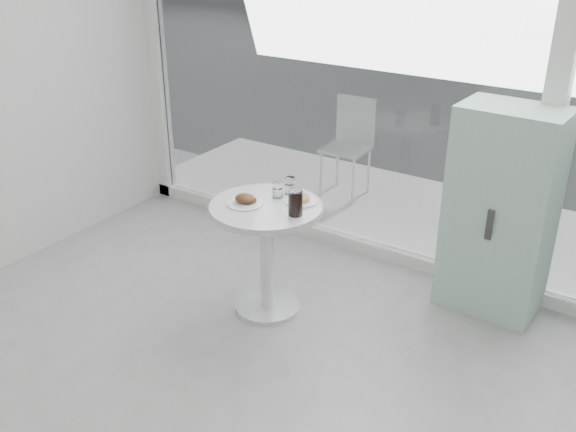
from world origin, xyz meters
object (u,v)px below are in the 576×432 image
Objects in this scene: main_table at (266,236)px; cola_glass at (295,203)px; plate_fritter at (246,201)px; patio_chair at (350,140)px; water_tumbler_a at (278,190)px; plate_donut at (301,200)px; car_white at (576,3)px; mint_cabinet at (500,212)px; water_tumbler_b at (290,186)px.

main_table is 4.56× the size of cola_glass.
cola_glass is at bearing 7.28° from plate_fritter.
patio_chair reaches higher than water_tumbler_a.
car_white is at bearing 93.68° from plate_donut.
mint_cabinet is at bearing 35.62° from main_table.
cola_glass reaches higher than water_tumbler_a.
patio_chair is 0.21× the size of car_white.
car_white is at bearing 92.88° from main_table.
car_white is 12.11m from plate_donut.
mint_cabinet is 1.37m from water_tumbler_b.
plate_donut is 0.20m from cola_glass.
patio_chair reaches higher than cola_glass.
plate_donut reaches higher than main_table.
car_white reaches higher than plate_fritter.
water_tumbler_a is at bearing -108.55° from water_tumbler_b.
main_table is at bearing 174.95° from cola_glass.
mint_cabinet is at bearing 35.24° from plate_fritter.
plate_fritter is at bearing -149.30° from main_table.
water_tumbler_a is (0.61, -12.10, 0.10)m from car_white.
main_table is at bearing 30.70° from plate_fritter.
water_tumbler_a is at bearing -146.60° from mint_cabinet.
car_white reaches higher than main_table.
plate_donut is 1.91× the size of water_tumbler_a.
mint_cabinet is at bearing 34.20° from plate_donut.
car_white is 12.12m from water_tumbler_a.
plate_donut is at bearing -30.98° from water_tumbler_b.
water_tumbler_a is (-0.17, -0.01, 0.03)m from plate_donut.
water_tumbler_b is 0.66× the size of cola_glass.
patio_chair is 4.39× the size of plate_donut.
water_tumbler_a is at bearing -78.15° from patio_chair.
water_tumbler_b reaches higher than water_tumbler_a.
car_white is 24.74× the size of cola_glass.
cola_glass is at bearing 175.89° from car_white.
water_tumbler_b is (-0.14, 0.08, 0.03)m from plate_donut.
water_tumbler_b is (0.64, -12.01, 0.11)m from car_white.
plate_fritter is (-0.11, -0.06, 0.25)m from main_table.
mint_cabinet reaches higher than main_table.
mint_cabinet is at bearing 28.03° from water_tumbler_b.
plate_fritter is at bearing 174.27° from car_white.
car_white is at bearing 88.73° from patio_chair.
main_table is 7.24× the size of water_tumbler_a.
patio_chair reaches higher than main_table.
main_table is at bearing -78.88° from patio_chair.
mint_cabinet is at bearing 30.77° from water_tumbler_a.
cola_glass is (0.70, -2.01, 0.29)m from patio_chair.
plate_fritter is at bearing -115.74° from water_tumbler_a.
water_tumbler_a is 0.96× the size of water_tumbler_b.
plate_donut is at bearing 3.97° from water_tumbler_a.
water_tumbler_b is (0.13, 0.30, 0.02)m from plate_fritter.
main_table is 0.28m from plate_fritter.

